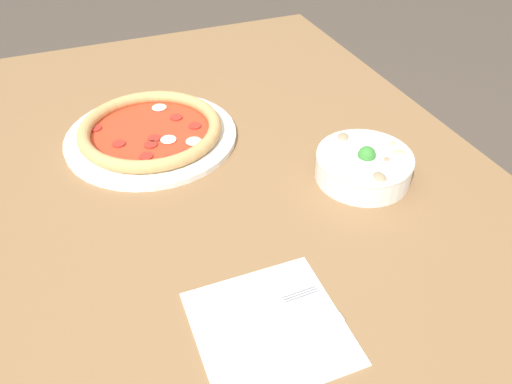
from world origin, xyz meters
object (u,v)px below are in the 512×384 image
Objects in this scene: pizza at (151,132)px; fork at (260,310)px; bowl at (364,164)px; knife at (271,343)px.

pizza is 1.97× the size of fork.
bowl is (0.27, 0.33, 0.01)m from pizza.
pizza is at bearing 93.75° from fork.
fork is at bearing -54.16° from bowl.
bowl is 0.90× the size of knife.
knife is at bearing -98.10° from fork.
knife is (0.05, -0.01, -0.00)m from fork.
pizza is 0.54m from knife.
knife is at bearing 3.66° from pizza.
bowl is 0.40m from knife.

